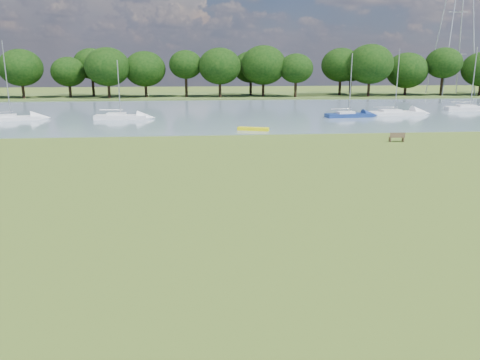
{
  "coord_description": "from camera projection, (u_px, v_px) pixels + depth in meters",
  "views": [
    {
      "loc": [
        -1.09,
        -20.19,
        6.48
      ],
      "look_at": [
        0.69,
        -2.0,
        1.86
      ],
      "focal_mm": 35.0,
      "sensor_mm": 36.0,
      "label": 1
    }
  ],
  "objects": [
    {
      "name": "ground",
      "position": [
        221.0,
        209.0,
        21.17
      ],
      "size": [
        220.0,
        220.0,
        0.0
      ],
      "primitive_type": "plane",
      "color": "olive"
    },
    {
      "name": "river",
      "position": [
        203.0,
        113.0,
        61.7
      ],
      "size": [
        220.0,
        40.0,
        0.1
      ],
      "primitive_type": "cube",
      "color": "gray",
      "rests_on": "ground"
    },
    {
      "name": "far_bank",
      "position": [
        199.0,
        96.0,
        90.64
      ],
      "size": [
        220.0,
        20.0,
        0.4
      ],
      "primitive_type": "cube",
      "color": "#4C6626",
      "rests_on": "ground"
    },
    {
      "name": "riverbank_bench",
      "position": [
        397.0,
        137.0,
        38.95
      ],
      "size": [
        1.3,
        0.43,
        0.8
      ],
      "rotation": [
        0.0,
        0.0,
        -0.04
      ],
      "color": "brown",
      "rests_on": "ground"
    },
    {
      "name": "kayak",
      "position": [
        253.0,
        129.0,
        45.17
      ],
      "size": [
        3.1,
        1.65,
        0.3
      ],
      "primitive_type": "cube",
      "rotation": [
        0.0,
        0.0,
        -0.33
      ],
      "color": "yellow",
      "rests_on": "river"
    },
    {
      "name": "tree_line",
      "position": [
        206.0,
        65.0,
        85.45
      ],
      "size": [
        144.78,
        8.14,
        9.85
      ],
      "color": "black",
      "rests_on": "far_bank"
    },
    {
      "name": "sailboat_1",
      "position": [
        120.0,
        115.0,
        54.1
      ],
      "size": [
        6.0,
        1.98,
        6.64
      ],
      "rotation": [
        0.0,
        0.0,
        -0.06
      ],
      "color": "silver",
      "rests_on": "river"
    },
    {
      "name": "sailboat_3",
      "position": [
        348.0,
        114.0,
        55.99
      ],
      "size": [
        5.8,
        2.2,
        7.42
      ],
      "rotation": [
        0.0,
        0.0,
        0.11
      ],
      "color": "navy",
      "rests_on": "river"
    },
    {
      "name": "sailboat_4",
      "position": [
        470.0,
        107.0,
        63.66
      ],
      "size": [
        6.64,
        2.56,
        8.37
      ],
      "rotation": [
        0.0,
        0.0,
        -0.12
      ],
      "color": "silver",
      "rests_on": "river"
    },
    {
      "name": "sailboat_5",
      "position": [
        394.0,
        112.0,
        58.09
      ],
      "size": [
        7.14,
        2.24,
        8.01
      ],
      "rotation": [
        0.0,
        0.0,
        0.04
      ],
      "color": "silver",
      "rests_on": "river"
    },
    {
      "name": "sailboat_6",
      "position": [
        10.0,
        117.0,
        52.77
      ],
      "size": [
        6.48,
        3.63,
        8.76
      ],
      "rotation": [
        0.0,
        0.0,
        0.32
      ],
      "color": "silver",
      "rests_on": "river"
    }
  ]
}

